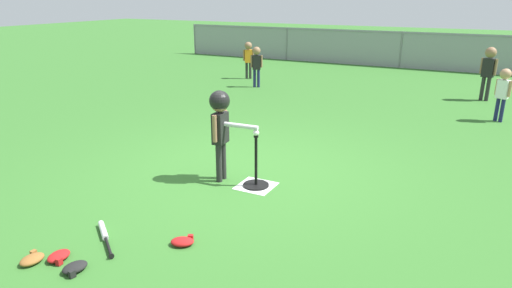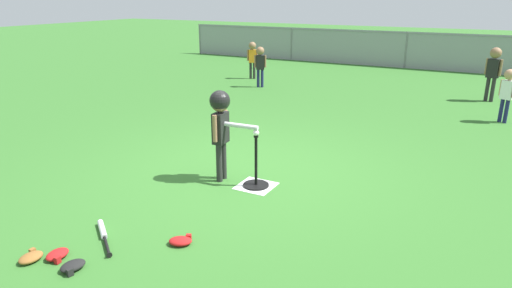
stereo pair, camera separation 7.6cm
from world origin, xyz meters
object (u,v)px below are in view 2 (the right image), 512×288
fielder_deep_left (252,55)px  glove_tossed_aside (31,257)px  baseball_on_tee (256,133)px  glove_near_bats (73,266)px  spare_bat_silver (103,233)px  fielder_deep_right (260,61)px  batting_tee (256,178)px  fielder_near_left (508,89)px  glove_outfield_drop (181,241)px  glove_by_plate (57,255)px  batter_child (221,117)px  fielder_deep_center (494,67)px

fielder_deep_left → glove_tossed_aside: 9.38m
baseball_on_tee → glove_near_bats: size_ratio=0.30×
spare_bat_silver → fielder_deep_left: bearing=109.2°
fielder_deep_right → spare_bat_silver: size_ratio=1.74×
batting_tee → baseball_on_tee: baseball_on_tee is taller
fielder_deep_left → fielder_near_left: (6.29, -1.81, -0.02)m
fielder_deep_left → glove_outfield_drop: fielder_deep_left is taller
glove_near_bats → spare_bat_silver: bearing=111.1°
glove_by_plate → fielder_near_left: bearing=63.9°
glove_tossed_aside → glove_outfield_drop: size_ratio=0.84×
fielder_deep_left → glove_near_bats: bearing=-70.6°
fielder_deep_left → fielder_deep_right: same height
fielder_deep_right → glove_near_bats: fielder_deep_right is taller
baseball_on_tee → glove_outfield_drop: (0.02, -1.55, -0.66)m
baseball_on_tee → spare_bat_silver: 2.04m
fielder_near_left → spare_bat_silver: fielder_near_left is taller
glove_tossed_aside → glove_outfield_drop: same height
batter_child → fielder_near_left: size_ratio=1.18×
spare_bat_silver → glove_near_bats: glove_near_bats is taller
fielder_near_left → glove_outfield_drop: 6.84m
glove_by_plate → glove_tossed_aside: same height
fielder_deep_left → glove_outfield_drop: 8.93m
batting_tee → glove_tossed_aside: bearing=-112.2°
fielder_near_left → glove_near_bats: fielder_near_left is taller
fielder_near_left → glove_outfield_drop: fielder_near_left is taller
fielder_deep_right → glove_near_bats: size_ratio=4.11×
glove_outfield_drop → fielder_near_left: bearing=67.6°
baseball_on_tee → fielder_near_left: bearing=61.1°
fielder_near_left → glove_tossed_aside: fielder_near_left is taller
fielder_deep_center → glove_by_plate: bearing=-109.5°
fielder_deep_left → fielder_deep_center: bearing=0.2°
batter_child → glove_near_bats: bearing=-91.6°
fielder_near_left → fielder_deep_right: 5.59m
fielder_deep_left → spare_bat_silver: 8.86m
fielder_near_left → glove_outfield_drop: size_ratio=3.69×
batting_tee → fielder_deep_center: 7.01m
fielder_deep_right → glove_by_plate: size_ratio=4.41×
spare_bat_silver → fielder_deep_center: bearing=69.8°
batter_child → spare_bat_silver: batter_child is taller
glove_tossed_aside → fielder_deep_right: bearing=103.5°
glove_near_bats → glove_outfield_drop: 0.96m
fielder_deep_center → glove_near_bats: (-2.86, -8.91, -0.72)m
fielder_near_left → glove_by_plate: (-3.43, -7.02, -0.60)m
glove_near_bats → fielder_deep_right: bearing=106.6°
glove_near_bats → glove_tossed_aside: bearing=-169.5°
fielder_near_left → glove_near_bats: size_ratio=3.98×
glove_by_plate → glove_tossed_aside: (-0.17, -0.14, 0.00)m
glove_outfield_drop → fielder_deep_left: bearing=114.4°
glove_tossed_aside → batting_tee: bearing=67.8°
batting_tee → glove_by_plate: size_ratio=2.83×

